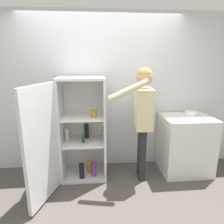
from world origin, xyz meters
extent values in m
plane|color=#4C4742|center=(0.00, 0.00, 0.00)|extent=(12.00, 12.00, 0.00)
cube|color=silver|center=(0.00, 0.98, 1.27)|extent=(7.00, 0.06, 2.55)
cube|color=silver|center=(-0.31, 0.65, 0.02)|extent=(0.68, 0.56, 0.04)
cube|color=silver|center=(-0.31, 0.65, 1.55)|extent=(0.68, 0.56, 0.04)
cube|color=white|center=(-0.31, 0.91, 0.79)|extent=(0.68, 0.03, 1.50)
cube|color=silver|center=(-0.63, 0.65, 0.79)|extent=(0.03, 0.56, 1.50)
cube|color=silver|center=(0.02, 0.65, 0.79)|extent=(0.04, 0.56, 1.50)
cube|color=white|center=(-0.31, 0.65, 0.57)|extent=(0.61, 0.49, 0.02)
cube|color=white|center=(-0.31, 0.65, 0.97)|extent=(0.61, 0.49, 0.02)
cube|color=silver|center=(-0.78, 0.05, 0.79)|extent=(0.27, 0.66, 1.50)
cylinder|color=black|center=(-0.26, 0.79, 0.69)|extent=(0.07, 0.07, 0.23)
cylinder|color=#B78C1E|center=(-0.24, 0.62, 0.14)|extent=(0.05, 0.05, 0.21)
cylinder|color=beige|center=(-0.56, 0.68, 0.68)|extent=(0.07, 0.07, 0.21)
cylinder|color=#B78C1E|center=(-0.13, 0.56, 1.04)|extent=(0.09, 0.09, 0.11)
cylinder|color=black|center=(-0.34, 0.48, 0.16)|extent=(0.08, 0.08, 0.24)
cylinder|color=#723884|center=(-0.16, 0.52, 0.15)|extent=(0.07, 0.07, 0.22)
cylinder|color=#1E5123|center=(-0.31, 0.58, 0.64)|extent=(0.05, 0.05, 0.11)
cylinder|color=#262628|center=(0.58, 0.40, 0.42)|extent=(0.11, 0.11, 0.83)
cylinder|color=#262628|center=(0.59, 0.57, 0.42)|extent=(0.11, 0.11, 0.83)
cube|color=beige|center=(0.59, 0.49, 1.12)|extent=(0.25, 0.43, 0.59)
sphere|color=tan|center=(0.59, 0.49, 1.57)|extent=(0.23, 0.23, 0.23)
sphere|color=#AD894C|center=(0.59, 0.49, 1.61)|extent=(0.21, 0.21, 0.21)
cylinder|color=beige|center=(0.32, 0.27, 1.43)|extent=(0.54, 0.11, 0.31)
cylinder|color=beige|center=(0.60, 0.72, 1.09)|extent=(0.08, 0.08, 0.55)
cube|color=white|center=(1.34, 0.61, 0.47)|extent=(0.77, 0.63, 0.94)
cylinder|color=white|center=(1.44, 0.73, 0.97)|extent=(0.19, 0.19, 0.07)
camera|label=1|loc=(-0.12, -2.29, 1.81)|focal=32.00mm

